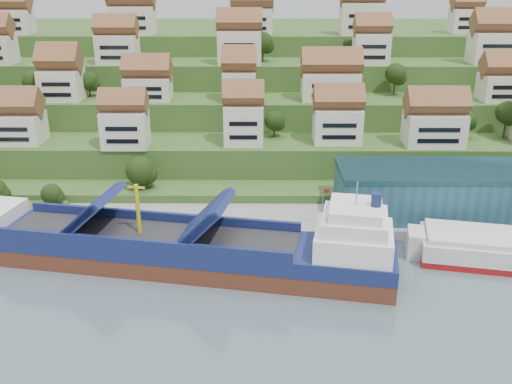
{
  "coord_description": "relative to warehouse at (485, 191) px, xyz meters",
  "views": [
    {
      "loc": [
        5.72,
        -92.04,
        49.32
      ],
      "look_at": [
        5.09,
        14.0,
        8.0
      ],
      "focal_mm": 40.0,
      "sensor_mm": 36.0,
      "label": 1
    }
  ],
  "objects": [
    {
      "name": "ground",
      "position": [
        -52.0,
        -17.0,
        -7.2
      ],
      "size": [
        300.0,
        300.0,
        0.0
      ],
      "primitive_type": "plane",
      "color": "slate",
      "rests_on": "ground"
    },
    {
      "name": "quay",
      "position": [
        -32.0,
        -2.0,
        -6.1
      ],
      "size": [
        180.0,
        14.0,
        2.2
      ],
      "primitive_type": "cube",
      "color": "gray",
      "rests_on": "ground"
    },
    {
      "name": "hillside",
      "position": [
        -52.0,
        86.55,
        3.46
      ],
      "size": [
        260.0,
        128.0,
        31.0
      ],
      "color": "#2D4C1E",
      "rests_on": "ground"
    },
    {
      "name": "hillside_village",
      "position": [
        -52.76,
        42.93,
        17.0
      ],
      "size": [
        158.55,
        64.25,
        29.28
      ],
      "color": "silver",
      "rests_on": "ground"
    },
    {
      "name": "hillside_trees",
      "position": [
        -67.34,
        24.98,
        8.36
      ],
      "size": [
        144.5,
        62.12,
        30.41
      ],
      "color": "#203712",
      "rests_on": "ground"
    },
    {
      "name": "warehouse",
      "position": [
        0.0,
        0.0,
        0.0
      ],
      "size": [
        60.0,
        15.0,
        10.0
      ],
      "primitive_type": "cube",
      "color": "#245163",
      "rests_on": "quay"
    },
    {
      "name": "flagpole",
      "position": [
        -33.89,
        -7.0,
        -0.32
      ],
      "size": [
        1.28,
        0.16,
        8.0
      ],
      "color": "gray",
      "rests_on": "quay"
    },
    {
      "name": "cargo_ship",
      "position": [
        -61.12,
        -18.88,
        -3.8
      ],
      "size": [
        81.89,
        26.88,
        17.99
      ],
      "rotation": [
        0.0,
        0.0,
        -0.18
      ],
      "color": "#5A2B1B",
      "rests_on": "ground"
    },
    {
      "name": "second_ship",
      "position": [
        -1.22,
        -17.5,
        -4.6
      ],
      "size": [
        31.33,
        16.82,
        8.62
      ],
      "rotation": [
        0.0,
        0.0,
        -0.21
      ],
      "color": "maroon",
      "rests_on": "ground"
    }
  ]
}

